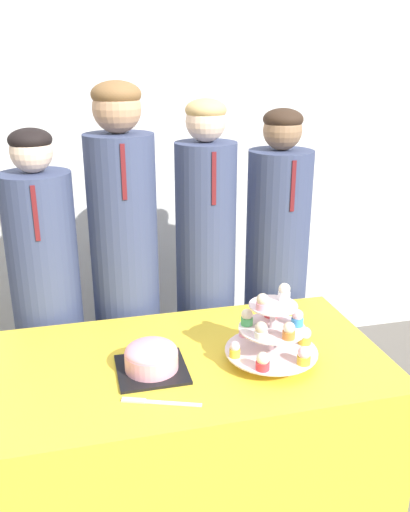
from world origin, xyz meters
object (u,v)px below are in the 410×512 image
object	(u,v)px
student_1	(126,283)
cake_knife	(148,402)
student_3	(275,283)
round_cake	(151,357)
cupcake_stand	(273,332)
student_0	(49,312)
student_2	(206,284)

from	to	relation	value
student_1	cake_knife	bearing A→B (deg)	-91.64
student_1	student_3	world-z (taller)	student_1
round_cake	student_3	size ratio (longest dim) A/B	0.15
cupcake_stand	student_3	xyz separation A→B (m)	(0.27, 0.67, -0.12)
cupcake_stand	student_1	world-z (taller)	student_1
cupcake_stand	round_cake	bearing A→B (deg)	174.16
cake_knife	student_3	world-z (taller)	student_3
student_0	student_1	distance (m)	0.36
student_3	student_2	bearing A→B (deg)	-180.00
cupcake_stand	student_0	bearing A→B (deg)	139.57
round_cake	student_3	bearing A→B (deg)	42.03
student_1	student_2	size ratio (longest dim) A/B	1.05
student_3	student_1	bearing A→B (deg)	180.00
cupcake_stand	student_1	xyz separation A→B (m)	(-0.44, 0.67, -0.05)
cake_knife	student_0	bearing A→B (deg)	132.17
student_0	student_2	world-z (taller)	student_2
student_1	student_2	bearing A→B (deg)	-0.00
cake_knife	student_0	xyz separation A→B (m)	(-0.32, 0.81, -0.03)
round_cake	student_2	world-z (taller)	student_2
student_2	student_0	bearing A→B (deg)	180.00
student_2	student_3	world-z (taller)	student_2
cupcake_stand	student_0	distance (m)	1.05
student_1	student_2	distance (m)	0.37
cake_knife	student_1	world-z (taller)	student_1
cupcake_stand	student_3	distance (m)	0.73
student_1	student_3	distance (m)	0.72
student_2	student_3	xyz separation A→B (m)	(0.35, 0.00, -0.03)
student_0	student_3	bearing A→B (deg)	0.00
student_3	student_0	bearing A→B (deg)	-180.00
cupcake_stand	student_1	bearing A→B (deg)	123.41
student_1	round_cake	bearing A→B (deg)	-88.46
round_cake	cake_knife	distance (m)	0.19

